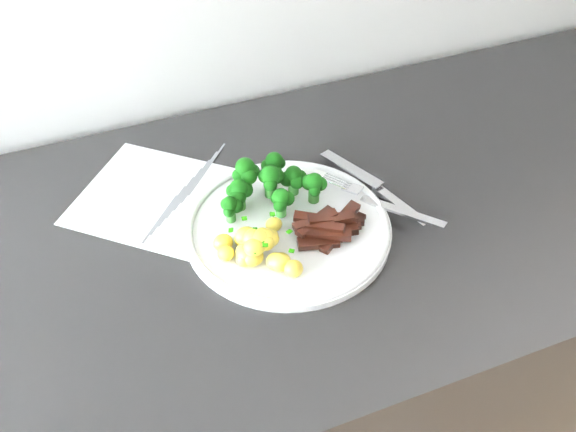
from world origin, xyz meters
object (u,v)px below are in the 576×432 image
at_px(broccoli, 269,183).
at_px(potatoes, 256,245).
at_px(counter, 313,394).
at_px(fork, 385,204).
at_px(recipe_paper, 176,202).
at_px(knife, 386,195).
at_px(beef_strips, 331,226).
at_px(plate, 288,227).

height_order(broccoli, potatoes, broccoli).
bearing_deg(counter, fork, -16.37).
bearing_deg(recipe_paper, fork, -25.96).
bearing_deg(counter, knife, -0.28).
bearing_deg(fork, knife, 58.24).
bearing_deg(broccoli, counter, -39.28).
distance_m(broccoli, beef_strips, 0.11).
distance_m(recipe_paper, plate, 0.17).
xyz_separation_m(recipe_paper, beef_strips, (0.18, -0.15, 0.02)).
height_order(recipe_paper, knife, knife).
relative_size(potatoes, beef_strips, 0.95).
relative_size(counter, potatoes, 23.07).
bearing_deg(fork, beef_strips, -170.20).
distance_m(counter, recipe_paper, 0.52).
relative_size(beef_strips, fork, 0.67).
bearing_deg(knife, broccoli, 162.66).
height_order(counter, beef_strips, beef_strips).
xyz_separation_m(broccoli, fork, (0.15, -0.08, -0.03)).
bearing_deg(counter, plate, -170.74).
relative_size(recipe_paper, potatoes, 3.18).
bearing_deg(potatoes, recipe_paper, 114.97).
bearing_deg(broccoli, potatoes, -119.26).
relative_size(recipe_paper, plate, 1.20).
relative_size(beef_strips, knife, 0.56).
relative_size(counter, plate, 8.70).
relative_size(plate, potatoes, 2.65).
bearing_deg(beef_strips, knife, 20.77).
xyz_separation_m(broccoli, potatoes, (-0.05, -0.10, -0.02)).
xyz_separation_m(recipe_paper, knife, (0.29, -0.11, 0.01)).
bearing_deg(fork, broccoli, 152.87).
xyz_separation_m(recipe_paper, broccoli, (0.12, -0.06, 0.04)).
distance_m(counter, knife, 0.49).
xyz_separation_m(broccoli, knife, (0.16, -0.05, -0.04)).
xyz_separation_m(counter, recipe_paper, (-0.19, 0.11, 0.47)).
bearing_deg(counter, broccoli, 140.72).
distance_m(potatoes, fork, 0.20).
xyz_separation_m(counter, knife, (0.10, -0.00, 0.48)).
distance_m(plate, broccoli, 0.07).
height_order(counter, recipe_paper, recipe_paper).
bearing_deg(potatoes, plate, 31.24).
relative_size(broccoli, knife, 0.77).
height_order(beef_strips, knife, beef_strips).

